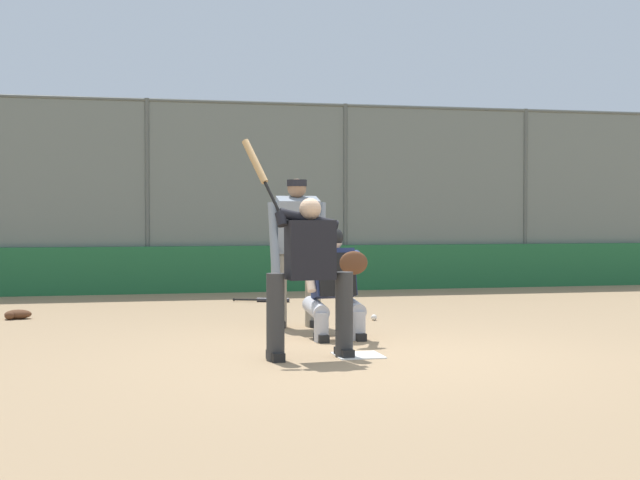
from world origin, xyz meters
name	(u,v)px	position (x,y,z in m)	size (l,w,h in m)	color
ground_plane	(358,356)	(0.00, 0.00, 0.00)	(160.00, 160.00, 0.00)	#9E7F5B
home_plate_marker	(358,355)	(0.00, 0.00, 0.01)	(0.43, 0.43, 0.01)	white
backstop_fence	(249,191)	(0.00, -7.30, 1.73)	(17.23, 0.08, 3.28)	#515651
padding_wall	(250,269)	(0.00, -7.20, 0.39)	(16.80, 0.18, 0.79)	#236638
bleachers_beyond	(272,256)	(-0.82, -9.80, 0.48)	(12.00, 2.50, 1.48)	slate
batter_at_plate	(309,272)	(0.48, 0.06, 0.79)	(0.99, 0.57, 2.01)	#333333
catcher_behind_plate	(335,281)	(-0.06, -1.17, 0.61)	(0.63, 0.74, 1.18)	#B7B7BC
umpire_home	(297,248)	(0.15, -2.22, 0.93)	(0.70, 0.42, 1.73)	gray
spare_bat_third_base_side	(269,300)	(-0.02, -5.30, 0.03)	(0.83, 0.34, 0.07)	black
fielding_glove_on_dirt	(17,314)	(3.43, -3.79, 0.06)	(0.33, 0.25, 0.12)	#56331E
baseball_loose	(374,317)	(-0.92, -2.69, 0.04)	(0.07, 0.07, 0.07)	white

